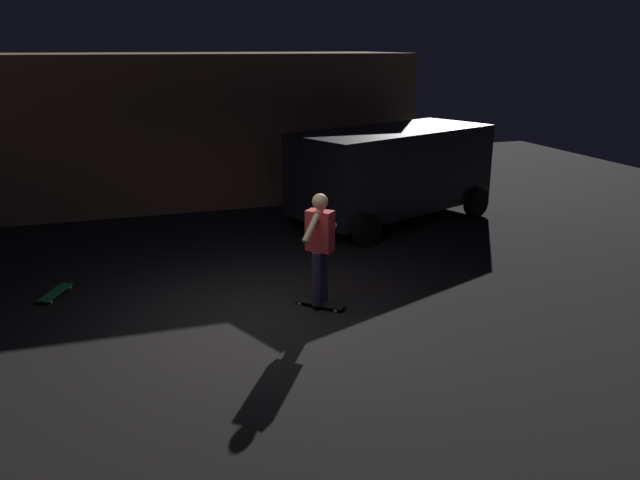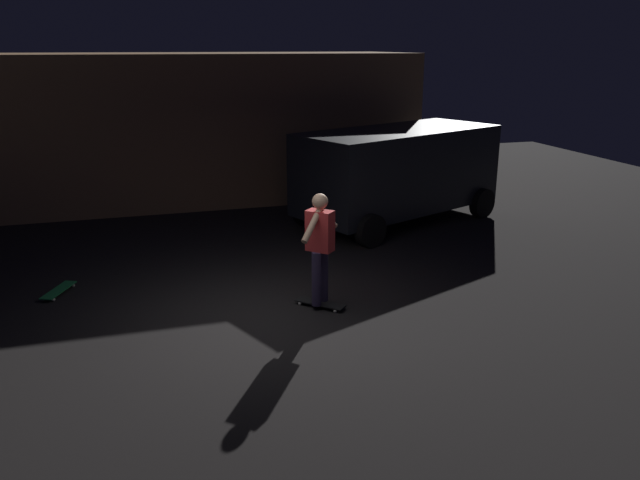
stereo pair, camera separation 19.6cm
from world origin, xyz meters
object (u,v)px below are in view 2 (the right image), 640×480
at_px(parked_van, 398,170).
at_px(skateboard_spare, 59,290).
at_px(skateboard_ridden, 320,303).
at_px(skater, 320,241).

bearing_deg(parked_van, skateboard_spare, -160.25).
xyz_separation_m(skateboard_ridden, skateboard_spare, (-3.80, 1.69, 0.00)).
height_order(skateboard_ridden, skater, skater).
height_order(parked_van, skateboard_ridden, parked_van).
distance_m(parked_van, skateboard_spare, 7.33).
xyz_separation_m(parked_van, skateboard_ridden, (-3.02, -4.14, -1.11)).
bearing_deg(skateboard_spare, parked_van, 19.75).
bearing_deg(parked_van, skateboard_ridden, -126.13).
distance_m(skateboard_ridden, skateboard_spare, 4.16).
xyz_separation_m(skateboard_ridden, skater, (-0.00, 0.00, 0.98)).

